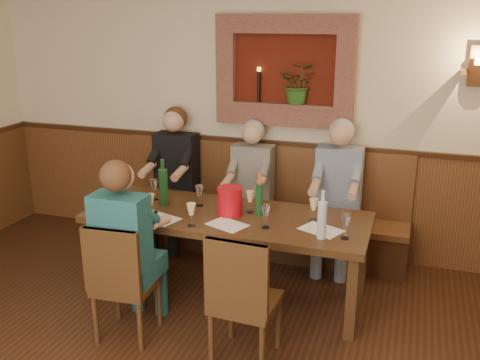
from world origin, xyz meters
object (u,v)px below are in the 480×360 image
(person_bench_mid, at_px, (250,202))
(wine_bottle_green_b, at_px, (163,186))
(dining_table, at_px, (227,222))
(water_bottle, at_px, (322,219))
(bench, at_px, (258,221))
(spittoon_bucket, at_px, (230,201))
(person_bench_right, at_px, (336,208))
(wine_bottle_green_a, at_px, (259,199))
(chair_near_left, at_px, (126,303))
(person_bench_left, at_px, (174,189))
(chair_near_right, at_px, (245,323))
(person_chair_front, at_px, (129,262))

(person_bench_mid, xyz_separation_m, wine_bottle_green_b, (-0.55, -0.80, 0.35))
(dining_table, bearing_deg, water_bottle, -16.16)
(bench, height_order, spittoon_bucket, bench)
(bench, distance_m, person_bench_right, 0.86)
(person_bench_right, xyz_separation_m, water_bottle, (0.05, -1.08, 0.30))
(person_bench_mid, relative_size, spittoon_bucket, 5.75)
(wine_bottle_green_a, bearing_deg, person_bench_mid, 112.48)
(wine_bottle_green_a, relative_size, water_bottle, 0.98)
(chair_near_left, xyz_separation_m, person_bench_left, (-0.39, 1.70, 0.34))
(bench, distance_m, water_bottle, 1.57)
(bench, bearing_deg, person_bench_left, -173.17)
(chair_near_left, distance_m, wine_bottle_green_b, 1.11)
(dining_table, xyz_separation_m, chair_near_left, (-0.51, -0.86, -0.40))
(chair_near_right, distance_m, person_chair_front, 0.99)
(chair_near_right, height_order, spittoon_bucket, spittoon_bucket)
(chair_near_left, distance_m, person_chair_front, 0.32)
(water_bottle, bearing_deg, person_bench_mid, 129.86)
(person_bench_mid, xyz_separation_m, person_chair_front, (-0.45, -1.62, 0.01))
(bench, height_order, water_bottle, water_bottle)
(dining_table, height_order, person_bench_right, person_bench_right)
(spittoon_bucket, height_order, water_bottle, water_bottle)
(dining_table, xyz_separation_m, wine_bottle_green_b, (-0.61, 0.04, 0.25))
(chair_near_right, bearing_deg, wine_bottle_green_a, 103.16)
(person_chair_front, distance_m, wine_bottle_green_b, 0.89)
(chair_near_right, distance_m, person_bench_left, 2.17)
(wine_bottle_green_a, bearing_deg, chair_near_left, -130.18)
(bench, bearing_deg, wine_bottle_green_b, -123.79)
(person_bench_right, height_order, person_chair_front, person_bench_right)
(chair_near_right, distance_m, wine_bottle_green_b, 1.51)
(bench, bearing_deg, wine_bottle_green_a, -73.19)
(person_bench_mid, height_order, wine_bottle_green_b, person_bench_mid)
(dining_table, distance_m, person_bench_right, 1.16)
(spittoon_bucket, bearing_deg, wine_bottle_green_a, 12.71)
(person_bench_right, height_order, spittoon_bucket, person_bench_right)
(person_bench_mid, distance_m, wine_bottle_green_b, 1.04)
(bench, bearing_deg, water_bottle, -54.44)
(person_bench_left, bearing_deg, water_bottle, -31.79)
(bench, height_order, chair_near_left, bench)
(person_bench_left, distance_m, spittoon_bucket, 1.27)
(bench, relative_size, person_bench_mid, 2.16)
(bench, relative_size, chair_near_right, 3.03)
(spittoon_bucket, distance_m, wine_bottle_green_b, 0.64)
(chair_near_right, height_order, wine_bottle_green_a, wine_bottle_green_a)
(person_chair_front, distance_m, wine_bottle_green_a, 1.18)
(person_bench_right, bearing_deg, water_bottle, -87.60)
(person_bench_mid, relative_size, wine_bottle_green_a, 3.74)
(person_bench_mid, bearing_deg, person_bench_left, -179.82)
(person_bench_right, xyz_separation_m, person_chair_front, (-1.31, -1.61, -0.02))
(chair_near_left, height_order, person_chair_front, person_chair_front)
(person_bench_left, relative_size, water_bottle, 3.87)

